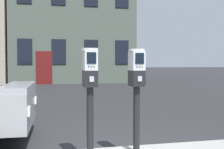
% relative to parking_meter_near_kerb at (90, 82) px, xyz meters
% --- Properties ---
extents(parking_meter_near_kerb, '(0.22, 0.26, 1.41)m').
position_rel_parking_meter_near_kerb_xyz_m(parking_meter_near_kerb, '(0.00, 0.00, 0.00)').
color(parking_meter_near_kerb, black).
rests_on(parking_meter_near_kerb, sidewalk_slab).
extents(parking_meter_twin_adjacent, '(0.22, 0.26, 1.40)m').
position_rel_parking_meter_near_kerb_xyz_m(parking_meter_twin_adjacent, '(0.63, -0.00, -0.00)').
color(parking_meter_twin_adjacent, black).
rests_on(parking_meter_twin_adjacent, sidewalk_slab).
extents(townhouse_orange_brick, '(8.33, 7.07, 11.30)m').
position_rel_parking_meter_near_kerb_xyz_m(townhouse_orange_brick, '(1.31, 18.57, 4.54)').
color(townhouse_orange_brick, '#4C564C').
rests_on(townhouse_orange_brick, ground_plane).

